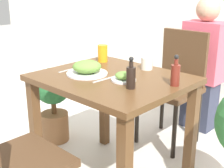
% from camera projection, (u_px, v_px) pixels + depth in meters
% --- Properties ---
extents(dining_table, '(0.88, 0.75, 0.73)m').
position_uv_depth(dining_table, '(112.00, 96.00, 1.95)').
color(dining_table, brown).
rests_on(dining_table, ground_plane).
extents(chair_near, '(0.42, 0.42, 0.92)m').
position_uv_depth(chair_near, '(2.00, 158.00, 1.41)').
color(chair_near, '#4C331E').
rests_on(chair_near, ground_plane).
extents(chair_far, '(0.42, 0.42, 0.92)m').
position_uv_depth(chair_far, '(175.00, 80.00, 2.53)').
color(chair_far, '#4C331E').
rests_on(chair_far, ground_plane).
extents(food_plate, '(0.26, 0.26, 0.09)m').
position_uv_depth(food_plate, '(87.00, 68.00, 1.94)').
color(food_plate, white).
rests_on(food_plate, dining_table).
extents(side_plate, '(0.15, 0.15, 0.06)m').
position_uv_depth(side_plate, '(124.00, 77.00, 1.82)').
color(side_plate, white).
rests_on(side_plate, dining_table).
extents(drink_cup, '(0.08, 0.08, 0.08)m').
position_uv_depth(drink_cup, '(147.00, 63.00, 2.05)').
color(drink_cup, silver).
rests_on(drink_cup, dining_table).
extents(juice_glass, '(0.07, 0.07, 0.12)m').
position_uv_depth(juice_glass, '(103.00, 53.00, 2.25)').
color(juice_glass, orange).
rests_on(juice_glass, dining_table).
extents(sauce_bottle, '(0.05, 0.05, 0.18)m').
position_uv_depth(sauce_bottle, '(175.00, 74.00, 1.72)').
color(sauce_bottle, maroon).
rests_on(sauce_bottle, dining_table).
extents(condiment_bottle, '(0.05, 0.05, 0.18)m').
position_uv_depth(condiment_bottle, '(131.00, 76.00, 1.68)').
color(condiment_bottle, black).
rests_on(condiment_bottle, dining_table).
extents(fork_utensil, '(0.01, 0.20, 0.00)m').
position_uv_depth(fork_utensil, '(71.00, 69.00, 2.06)').
color(fork_utensil, silver).
rests_on(fork_utensil, dining_table).
extents(spoon_utensil, '(0.02, 0.19, 0.00)m').
position_uv_depth(spoon_utensil, '(105.00, 79.00, 1.85)').
color(spoon_utensil, silver).
rests_on(spoon_utensil, dining_table).
extents(potted_plant_left, '(0.30, 0.30, 0.63)m').
position_uv_depth(potted_plant_left, '(53.00, 99.00, 2.56)').
color(potted_plant_left, brown).
rests_on(potted_plant_left, ground_plane).
extents(person_figure, '(0.34, 0.22, 1.17)m').
position_uv_depth(person_figure, '(203.00, 66.00, 2.74)').
color(person_figure, '#2D3347').
rests_on(person_figure, ground_plane).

